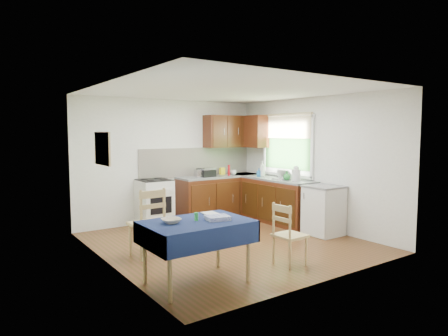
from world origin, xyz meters
TOP-DOWN VIEW (x-y plane):
  - floor at (0.00, 0.00)m, footprint 4.20×4.20m
  - ceiling at (0.00, 0.00)m, footprint 4.00×4.20m
  - wall_back at (0.00, 2.10)m, footprint 4.00×0.02m
  - wall_front at (0.00, -2.10)m, footprint 4.00×0.02m
  - wall_left at (-2.00, 0.00)m, footprint 0.02×4.20m
  - wall_right at (2.00, 0.00)m, footprint 0.02×4.20m
  - base_cabinets at (1.36, 1.26)m, footprint 1.90×2.30m
  - worktop_back at (1.05, 1.80)m, footprint 1.90×0.60m
  - worktop_right at (1.70, 0.65)m, footprint 0.60×1.70m
  - worktop_corner at (1.70, 1.80)m, footprint 0.60×0.60m
  - splashback at (0.65, 2.08)m, footprint 2.70×0.02m
  - upper_cabinets at (1.52, 1.80)m, footprint 1.20×0.85m
  - stove at (-0.50, 1.80)m, footprint 0.60×0.61m
  - window at (1.97, 0.70)m, footprint 0.04×1.48m
  - fridge at (1.70, -0.55)m, footprint 0.58×0.60m
  - corkboard at (-1.97, 0.30)m, footprint 0.04×0.62m
  - dining_table at (-1.35, -1.24)m, footprint 1.27×0.86m
  - chair_far at (-1.41, 0.03)m, footprint 0.48×0.48m
  - chair_near at (-0.00, -1.41)m, footprint 0.40×0.40m
  - toaster at (0.54, 1.76)m, footprint 0.24×0.15m
  - sandwich_press at (0.70, 1.77)m, footprint 0.31×0.27m
  - sauce_bottle at (1.18, 1.65)m, footprint 0.05×0.05m
  - yellow_packet at (1.21, 1.95)m, footprint 0.13×0.11m
  - dish_rack at (1.72, 0.51)m, footprint 0.40×0.30m
  - kettle at (1.75, 0.21)m, footprint 0.17×0.17m
  - cup at (1.37, 1.74)m, footprint 0.14×0.14m
  - soap_bottle_a at (1.67, 1.12)m, footprint 0.18×0.18m
  - soap_bottle_b at (1.61, 1.16)m, footprint 0.12×0.12m
  - soap_bottle_c at (1.64, 0.35)m, footprint 0.19×0.19m
  - plate_bowl at (-1.66, -1.17)m, footprint 0.23×0.23m
  - book at (-1.10, -1.00)m, footprint 0.20×0.26m
  - spice_jar at (-1.35, -1.23)m, footprint 0.05×0.05m
  - tea_towel at (-1.11, -1.34)m, footprint 0.31×0.27m

SIDE VIEW (x-z plane):
  - floor at x=0.00m, z-range 0.00..0.00m
  - base_cabinets at x=1.36m, z-range 0.00..0.86m
  - fridge at x=1.70m, z-range 0.00..0.88m
  - stove at x=-0.50m, z-range 0.00..0.92m
  - chair_near at x=0.00m, z-range 0.03..0.90m
  - chair_far at x=-1.41m, z-range 0.03..1.06m
  - dining_table at x=-1.35m, z-range 0.28..1.04m
  - book at x=-1.10m, z-range 0.77..0.78m
  - tea_towel at x=-1.11m, z-range 0.77..0.82m
  - plate_bowl at x=-1.66m, z-range 0.77..0.82m
  - spice_jar at x=-1.35m, z-range 0.77..0.87m
  - worktop_back at x=1.05m, z-range 0.86..0.90m
  - worktop_right at x=1.70m, z-range 0.86..0.90m
  - worktop_corner at x=1.70m, z-range 0.86..0.90m
  - dish_rack at x=1.72m, z-range 0.83..1.02m
  - cup at x=1.37m, z-range 0.90..1.01m
  - yellow_packet at x=1.21m, z-range 0.90..1.05m
  - toaster at x=0.54m, z-range 0.89..1.08m
  - soap_bottle_c at x=1.64m, z-range 0.90..1.08m
  - sandwich_press at x=0.70m, z-range 0.90..1.08m
  - soap_bottle_b at x=1.61m, z-range 0.90..1.08m
  - sauce_bottle at x=1.18m, z-range 0.90..1.13m
  - kettle at x=1.75m, z-range 0.88..1.17m
  - soap_bottle_a at x=1.67m, z-range 0.90..1.22m
  - splashback at x=0.65m, z-range 0.90..1.50m
  - wall_back at x=0.00m, z-range 0.00..2.50m
  - wall_front at x=0.00m, z-range 0.00..2.50m
  - wall_left at x=-2.00m, z-range 0.00..2.50m
  - wall_right at x=2.00m, z-range 0.00..2.50m
  - corkboard at x=-1.97m, z-range 1.36..1.83m
  - window at x=1.97m, z-range 1.02..2.28m
  - upper_cabinets at x=1.52m, z-range 1.50..2.20m
  - ceiling at x=0.00m, z-range 2.49..2.51m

